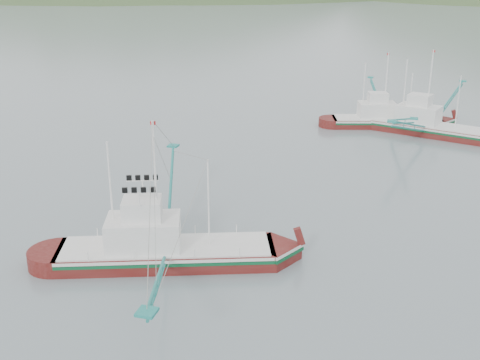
# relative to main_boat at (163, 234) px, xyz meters

# --- Properties ---
(ground) EXTENTS (1200.00, 1200.00, 0.00)m
(ground) POSITION_rel_main_boat_xyz_m (2.91, 2.65, -2.09)
(ground) COLOR slate
(ground) RESTS_ON ground
(main_boat) EXTENTS (14.94, 25.43, 10.61)m
(main_boat) POSITION_rel_main_boat_xyz_m (0.00, 0.00, 0.00)
(main_boat) COLOR #50100D
(main_boat) RESTS_ON ground
(bg_boat_far) EXTENTS (13.77, 23.68, 9.76)m
(bg_boat_far) POSITION_rel_main_boat_xyz_m (12.82, 41.08, -0.30)
(bg_boat_far) COLOR #50100D
(bg_boat_far) RESTS_ON ground
(bg_boat_right) EXTENTS (14.99, 25.51, 10.64)m
(bg_boat_right) POSITION_rel_main_boat_xyz_m (17.84, 38.65, -0.02)
(bg_boat_right) COLOR #50100D
(bg_boat_right) RESTS_ON ground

